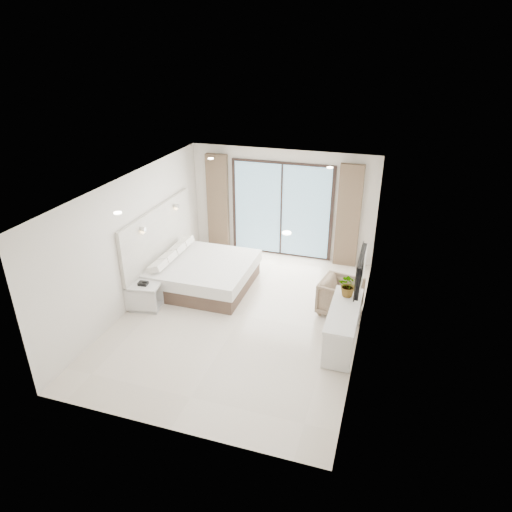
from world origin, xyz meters
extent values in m
plane|color=beige|center=(0.00, 0.00, 0.00)|extent=(6.20, 6.20, 0.00)
cube|color=silver|center=(0.00, 3.10, 1.35)|extent=(4.60, 0.02, 2.70)
cube|color=silver|center=(0.00, -3.10, 1.35)|extent=(4.60, 0.02, 2.70)
cube|color=silver|center=(-2.30, 0.00, 1.35)|extent=(0.02, 6.20, 2.70)
cube|color=silver|center=(2.30, 0.00, 1.35)|extent=(0.02, 6.20, 2.70)
cube|color=white|center=(0.00, 0.00, 2.70)|extent=(4.60, 6.20, 0.02)
cube|color=silver|center=(-2.25, 0.92, 1.15)|extent=(0.08, 3.00, 1.20)
cube|color=black|center=(2.25, -0.37, 1.55)|extent=(0.06, 1.00, 0.58)
cube|color=black|center=(2.21, -0.37, 1.55)|extent=(0.02, 1.04, 0.62)
cube|color=black|center=(0.00, 3.07, 1.20)|extent=(2.56, 0.04, 2.42)
cube|color=#80B0CC|center=(0.00, 3.04, 1.20)|extent=(2.40, 0.01, 2.30)
cube|color=brown|center=(-1.65, 2.96, 1.25)|extent=(0.55, 0.14, 2.50)
cube|color=brown|center=(1.65, 2.96, 1.25)|extent=(0.55, 0.14, 2.50)
cylinder|color=white|center=(-1.30, -1.80, 2.68)|extent=(0.12, 0.12, 0.02)
cylinder|color=white|center=(1.30, -1.80, 2.68)|extent=(0.12, 0.12, 0.02)
cylinder|color=white|center=(-1.30, 1.80, 2.68)|extent=(0.12, 0.12, 0.02)
cylinder|color=white|center=(1.30, 1.80, 2.68)|extent=(0.12, 0.12, 0.02)
cube|color=brown|center=(-1.23, 0.92, 0.16)|extent=(2.05, 1.95, 0.33)
cube|color=silver|center=(-1.23, 0.92, 0.46)|extent=(2.13, 2.03, 0.27)
cube|color=white|center=(-1.95, 0.25, 0.66)|extent=(0.28, 0.41, 0.14)
cube|color=white|center=(-1.95, 0.69, 0.66)|extent=(0.28, 0.41, 0.14)
cube|color=white|center=(-1.95, 1.14, 0.66)|extent=(0.28, 0.41, 0.14)
cube|color=white|center=(-1.95, 1.58, 0.66)|extent=(0.28, 0.41, 0.14)
cube|color=silver|center=(-1.97, -0.29, 0.52)|extent=(0.67, 0.58, 0.05)
cube|color=silver|center=(-1.97, -0.29, 0.03)|extent=(0.67, 0.58, 0.05)
cube|color=silver|center=(-1.97, -0.51, 0.27)|extent=(0.60, 0.15, 0.49)
cube|color=silver|center=(-1.97, -0.08, 0.27)|extent=(0.60, 0.15, 0.49)
cube|color=black|center=(-1.99, -0.32, 0.58)|extent=(0.20, 0.16, 0.06)
cube|color=silver|center=(2.04, -0.37, 0.74)|extent=(0.51, 1.63, 0.06)
cube|color=silver|center=(2.04, -1.10, 0.35)|extent=(0.49, 0.06, 0.71)
cube|color=silver|center=(2.04, 0.37, 0.35)|extent=(0.49, 0.06, 0.71)
imported|color=#33662D|center=(2.04, 0.11, 0.94)|extent=(0.46, 0.50, 0.34)
imported|color=#977D63|center=(1.85, 0.73, 0.40)|extent=(0.85, 0.89, 0.79)
camera|label=1|loc=(2.60, -7.30, 5.03)|focal=32.00mm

